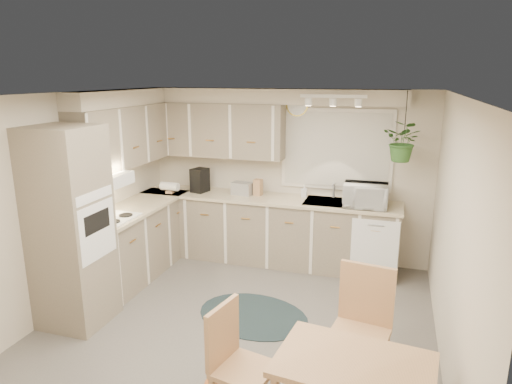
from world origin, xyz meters
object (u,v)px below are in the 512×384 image
chair_left (245,367)px  microwave (366,193)px  chair_back (358,333)px  braided_rug (253,315)px

chair_left → microwave: microwave is taller
chair_back → braided_rug: size_ratio=0.83×
chair_back → microwave: bearing=-77.2°
chair_left → braided_rug: 1.62m
chair_left → chair_back: bearing=141.0°
chair_back → braided_rug: chair_back is taller
braided_rug → chair_left: bearing=-74.8°
chair_left → braided_rug: bearing=-152.2°
braided_rug → microwave: 2.10m
chair_left → chair_back: chair_back is taller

